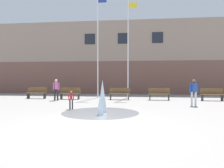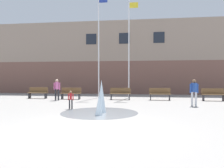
{
  "view_description": "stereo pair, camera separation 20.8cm",
  "coord_description": "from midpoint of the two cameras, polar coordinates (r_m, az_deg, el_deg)",
  "views": [
    {
      "loc": [
        1.53,
        -7.08,
        1.67
      ],
      "look_at": [
        -0.08,
        6.48,
        1.3
      ],
      "focal_mm": 35.0,
      "sensor_mm": 36.0,
      "label": 1
    },
    {
      "loc": [
        1.73,
        -7.05,
        1.67
      ],
      "look_at": [
        -0.08,
        6.48,
        1.3
      ],
      "focal_mm": 35.0,
      "sensor_mm": 36.0,
      "label": 2
    }
  ],
  "objects": [
    {
      "name": "park_bench_under_right_flagpole",
      "position": [
        16.97,
        2.52,
        -2.47
      ],
      "size": [
        1.6,
        0.44,
        0.91
      ],
      "color": "#28282D",
      "rests_on": "ground"
    },
    {
      "name": "park_bench_under_left_flagpole",
      "position": [
        17.61,
        -10.33,
        -2.35
      ],
      "size": [
        1.6,
        0.44,
        0.91
      ],
      "color": "#28282D",
      "rests_on": "ground"
    },
    {
      "name": "splash_fountain",
      "position": [
        10.44,
        -2.43,
        -4.53
      ],
      "size": [
        3.73,
        3.73,
        1.59
      ],
      "color": "gray",
      "rests_on": "ground"
    },
    {
      "name": "teen_by_trashcan",
      "position": [
        13.88,
        21.04,
        -1.59
      ],
      "size": [
        0.5,
        0.39,
        1.59
      ],
      "rotation": [
        0.0,
        0.0,
        2.0
      ],
      "color": "silver",
      "rests_on": "ground"
    },
    {
      "name": "flagpole_left",
      "position": [
        18.79,
        -3.1,
        10.78
      ],
      "size": [
        0.8,
        0.1,
        8.86
      ],
      "color": "silver",
      "rests_on": "ground"
    },
    {
      "name": "park_bench_near_trashcan",
      "position": [
        16.99,
        12.74,
        -2.5
      ],
      "size": [
        1.6,
        0.44,
        0.91
      ],
      "color": "#28282D",
      "rests_on": "ground"
    },
    {
      "name": "flagpole_right",
      "position": [
        18.44,
        4.85,
        10.07
      ],
      "size": [
        0.8,
        0.1,
        8.31
      ],
      "color": "silver",
      "rests_on": "ground"
    },
    {
      "name": "ground_plane",
      "position": [
        7.44,
        -5.33,
        -11.43
      ],
      "size": [
        100.0,
        100.0,
        0.0
      ],
      "primitive_type": "plane",
      "color": "gray"
    },
    {
      "name": "adult_near_bench",
      "position": [
        16.83,
        -13.85,
        -1.0
      ],
      "size": [
        0.5,
        0.39,
        1.59
      ],
      "rotation": [
        0.0,
        0.0,
        -1.06
      ],
      "color": "#28282D",
      "rests_on": "ground"
    },
    {
      "name": "child_in_fountain",
      "position": [
        11.94,
        -10.25,
        -3.72
      ],
      "size": [
        0.31,
        0.24,
        0.99
      ],
      "rotation": [
        0.0,
        0.0,
        1.89
      ],
      "color": "#28282D",
      "rests_on": "ground"
    },
    {
      "name": "park_bench_far_left",
      "position": [
        18.91,
        -18.47,
        -2.14
      ],
      "size": [
        1.6,
        0.44,
        0.91
      ],
      "color": "#28282D",
      "rests_on": "ground"
    },
    {
      "name": "library_building",
      "position": [
        25.75,
        3.99,
        6.38
      ],
      "size": [
        36.0,
        6.05,
        7.68
      ],
      "color": "brown",
      "rests_on": "ground"
    },
    {
      "name": "park_bench_far_right",
      "position": [
        17.72,
        25.2,
        -2.45
      ],
      "size": [
        1.6,
        0.44,
        0.91
      ],
      "color": "#28282D",
      "rests_on": "ground"
    }
  ]
}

